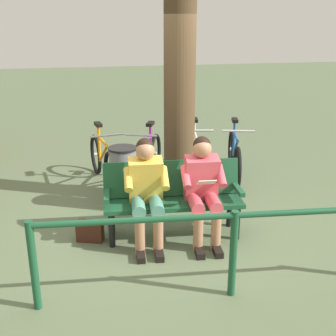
% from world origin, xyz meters
% --- Properties ---
extents(ground_plane, '(40.00, 40.00, 0.00)m').
position_xyz_m(ground_plane, '(0.00, 0.00, 0.00)').
color(ground_plane, '#566647').
extents(bench, '(1.64, 0.63, 0.87)m').
position_xyz_m(bench, '(-0.11, 0.07, 0.51)').
color(bench, '#194C2D').
rests_on(bench, ground).
extents(person_reading, '(0.52, 0.79, 1.20)m').
position_xyz_m(person_reading, '(-0.42, 0.27, 0.66)').
color(person_reading, '#D84C59').
rests_on(person_reading, ground).
extents(person_companion, '(0.52, 0.79, 1.20)m').
position_xyz_m(person_companion, '(0.22, 0.21, 0.66)').
color(person_companion, gold).
rests_on(person_companion, ground).
extents(handbag, '(0.33, 0.23, 0.24)m').
position_xyz_m(handbag, '(0.87, 0.06, 0.12)').
color(handbag, '#3F1E14').
rests_on(handbag, ground).
extents(tree_trunk, '(0.41, 0.41, 4.16)m').
position_xyz_m(tree_trunk, '(-0.42, -0.87, 2.08)').
color(tree_trunk, '#4C3823').
rests_on(tree_trunk, ground).
extents(litter_bin, '(0.38, 0.38, 0.85)m').
position_xyz_m(litter_bin, '(0.37, -0.79, 0.43)').
color(litter_bin, slate).
rests_on(litter_bin, ground).
extents(bicycle_black, '(0.60, 1.64, 0.94)m').
position_xyz_m(bicycle_black, '(-1.51, -1.59, 0.36)').
color(bicycle_black, black).
rests_on(bicycle_black, ground).
extents(bicycle_blue, '(0.52, 1.66, 0.94)m').
position_xyz_m(bicycle_blue, '(-0.90, -1.75, 0.36)').
color(bicycle_blue, black).
rests_on(bicycle_blue, ground).
extents(bicycle_purple, '(0.75, 1.56, 0.94)m').
position_xyz_m(bicycle_purple, '(-0.11, -1.64, 0.36)').
color(bicycle_purple, black).
rests_on(bicycle_purple, ground).
extents(bicycle_red, '(0.48, 1.67, 0.94)m').
position_xyz_m(bicycle_red, '(0.58, -1.76, 0.36)').
color(bicycle_red, black).
rests_on(bicycle_red, ground).
extents(railing_fence, '(3.56, 0.43, 0.85)m').
position_xyz_m(railing_fence, '(-0.37, 1.39, 0.61)').
color(railing_fence, '#194C2D').
rests_on(railing_fence, ground).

